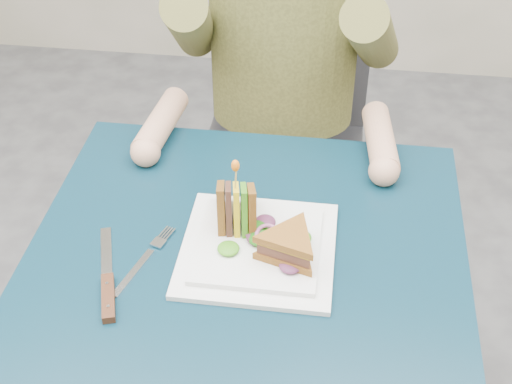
# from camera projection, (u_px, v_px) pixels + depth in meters

# --- Properties ---
(table) EXTENTS (0.75, 0.75, 0.73)m
(table) POSITION_uv_depth(u_px,v_px,m) (245.00, 292.00, 1.25)
(table) COLOR black
(table) RESTS_ON ground
(chair) EXTENTS (0.42, 0.40, 0.93)m
(chair) POSITION_uv_depth(u_px,v_px,m) (285.00, 117.00, 1.88)
(chair) COLOR #47474C
(chair) RESTS_ON ground
(diner) EXTENTS (0.54, 0.59, 0.74)m
(diner) POSITION_uv_depth(u_px,v_px,m) (284.00, 2.00, 1.56)
(diner) COLOR brown
(diner) RESTS_ON chair
(plate) EXTENTS (0.26, 0.26, 0.02)m
(plate) POSITION_uv_depth(u_px,v_px,m) (258.00, 248.00, 1.21)
(plate) COLOR white
(plate) RESTS_ON table
(sandwich_flat) EXTENTS (0.15, 0.15, 0.05)m
(sandwich_flat) POSITION_uv_depth(u_px,v_px,m) (289.00, 245.00, 1.16)
(sandwich_flat) COLOR brown
(sandwich_flat) RESTS_ON plate
(sandwich_upright) EXTENTS (0.09, 0.15, 0.15)m
(sandwich_upright) POSITION_uv_depth(u_px,v_px,m) (236.00, 208.00, 1.22)
(sandwich_upright) COLOR brown
(sandwich_upright) RESTS_ON plate
(fork) EXTENTS (0.07, 0.17, 0.01)m
(fork) POSITION_uv_depth(u_px,v_px,m) (143.00, 262.00, 1.19)
(fork) COLOR silver
(fork) RESTS_ON table
(knife) EXTENTS (0.09, 0.22, 0.02)m
(knife) POSITION_uv_depth(u_px,v_px,m) (108.00, 289.00, 1.14)
(knife) COLOR silver
(knife) RESTS_ON table
(toothpick) EXTENTS (0.01, 0.01, 0.06)m
(toothpick) POSITION_uv_depth(u_px,v_px,m) (236.00, 179.00, 1.18)
(toothpick) COLOR tan
(toothpick) RESTS_ON sandwich_upright
(toothpick_frill) EXTENTS (0.01, 0.01, 0.02)m
(toothpick_frill) POSITION_uv_depth(u_px,v_px,m) (235.00, 166.00, 1.16)
(toothpick_frill) COLOR orange
(toothpick_frill) RESTS_ON sandwich_upright
(lettuce_spill) EXTENTS (0.15, 0.13, 0.02)m
(lettuce_spill) POSITION_uv_depth(u_px,v_px,m) (262.00, 235.00, 1.20)
(lettuce_spill) COLOR #337A14
(lettuce_spill) RESTS_ON plate
(onion_ring) EXTENTS (0.04, 0.04, 0.02)m
(onion_ring) POSITION_uv_depth(u_px,v_px,m) (267.00, 235.00, 1.20)
(onion_ring) COLOR #9E4C7A
(onion_ring) RESTS_ON plate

